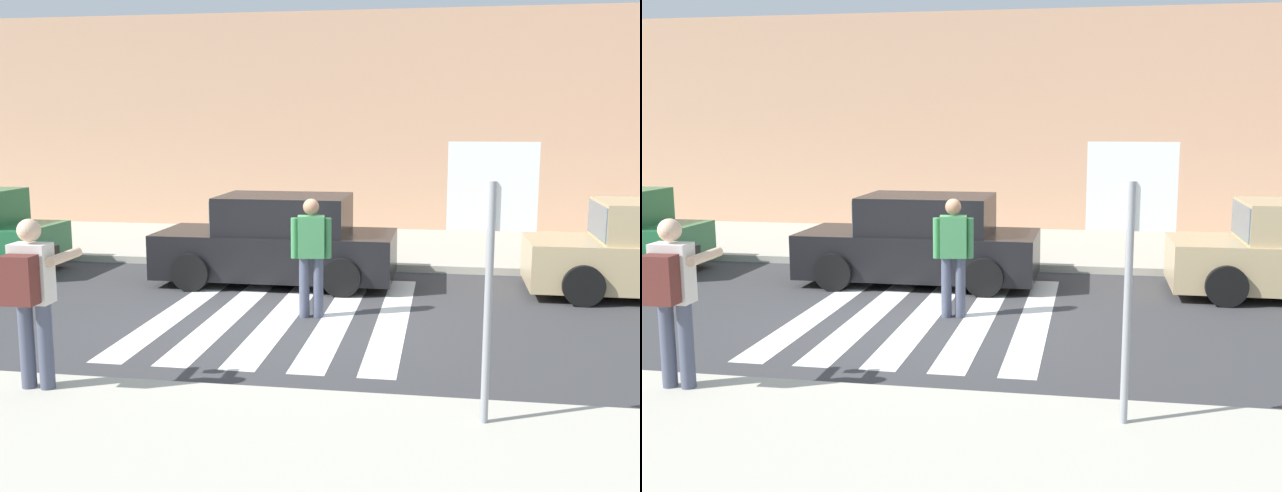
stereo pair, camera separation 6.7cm
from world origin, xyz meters
TOP-DOWN VIEW (x-y plane):
  - ground_plane at (0.00, 0.00)m, footprint 120.00×120.00m
  - sidewalk_far at (0.00, 6.00)m, footprint 60.00×4.80m
  - building_facade_far at (0.00, 10.40)m, footprint 56.00×4.00m
  - crosswalk_stripe_0 at (-1.60, 0.20)m, footprint 0.44×5.20m
  - crosswalk_stripe_1 at (-0.80, 0.20)m, footprint 0.44×5.20m
  - crosswalk_stripe_2 at (0.00, 0.20)m, footprint 0.44×5.20m
  - crosswalk_stripe_3 at (0.80, 0.20)m, footprint 0.44×5.20m
  - crosswalk_stripe_4 at (1.60, 0.20)m, footprint 0.44×5.20m
  - stop_sign at (2.69, -3.75)m, footprint 0.76×0.08m
  - photographer_with_backpack at (-1.71, -3.64)m, footprint 0.59×0.85m
  - pedestrian_crossing at (0.42, 0.10)m, footprint 0.57×0.30m
  - parked_car_black at (-0.55, 2.30)m, footprint 4.10×1.92m

SIDE VIEW (x-z plane):
  - ground_plane at x=0.00m, z-range 0.00..0.00m
  - crosswalk_stripe_0 at x=-1.60m, z-range 0.00..0.01m
  - crosswalk_stripe_1 at x=-0.80m, z-range 0.00..0.01m
  - crosswalk_stripe_2 at x=0.00m, z-range 0.00..0.01m
  - crosswalk_stripe_3 at x=0.80m, z-range 0.00..0.01m
  - crosswalk_stripe_4 at x=1.60m, z-range 0.00..0.01m
  - sidewalk_far at x=0.00m, z-range 0.00..0.14m
  - parked_car_black at x=-0.55m, z-range -0.05..1.50m
  - pedestrian_crossing at x=0.42m, z-range 0.11..1.84m
  - photographer_with_backpack at x=-1.71m, z-range 0.31..2.03m
  - stop_sign at x=2.69m, z-range 0.71..3.20m
  - building_facade_far at x=0.00m, z-range 0.00..5.48m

